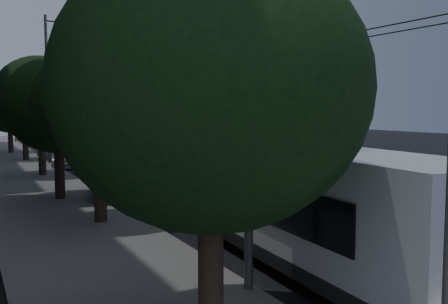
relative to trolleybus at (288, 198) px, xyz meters
The scene contains 19 objects.
ground 4.53m from the trolleybus, 46.41° to the left, with size 120.00×120.00×0.00m, color black.
sidewalk 23.55m from the trolleybus, 101.29° to the left, with size 5.00×90.00×0.15m, color slate.
tram_rails 23.73m from the trolleybus, 76.81° to the left, with size 4.52×90.00×0.02m.
overhead_wires 23.21m from the trolleybus, 95.14° to the left, with size 2.23×90.00×6.00m.
building_distant_right 62.55m from the trolleybus, 70.20° to the left, with size 22.00×18.00×24.00m, color #363C45.
trolleybus is the anchor object (origin of this frame).
pickup_silver 11.82m from the trolleybus, 95.16° to the left, with size 3.03×6.57×1.83m, color #B5B7BD.
car_white_a 18.10m from the trolleybus, 92.42° to the left, with size 1.55×3.86×1.32m, color #BDBDC1.
car_white_b 25.33m from the trolleybus, 93.17° to the left, with size 2.12×5.21×1.51m, color #B0B0B5.
car_white_c 29.53m from the trolleybus, 92.36° to the left, with size 1.44×4.12×1.36m, color #B2B2B7.
car_white_d 37.97m from the trolleybus, 91.53° to the left, with size 1.65×4.09×1.39m, color silver.
tree_0 6.11m from the trolleybus, 138.83° to the right, with size 5.31×5.31×6.84m.
tree_1 7.70m from the trolleybus, 119.74° to the left, with size 4.52×4.52×6.31m.
tree_2 12.61m from the trolleybus, 109.39° to the left, with size 4.65×4.65×6.36m.
tree_3 20.94m from the trolleybus, 100.23° to the left, with size 5.39×5.39×7.24m.
tree_4 30.57m from the trolleybus, 96.78° to the left, with size 3.82×3.82×5.91m.
tree_5 37.96m from the trolleybus, 96.21° to the left, with size 4.25×4.25×5.75m.
streetlamp_near 4.69m from the trolleybus, 136.55° to the right, with size 2.24×0.44×9.16m.
streetlamp_far 27.54m from the trolleybus, 93.97° to the left, with size 2.59×0.44×10.81m.
Camera 1 is at (-10.65, -14.13, 4.12)m, focal length 40.00 mm.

